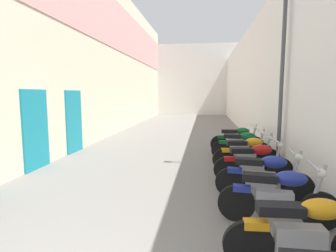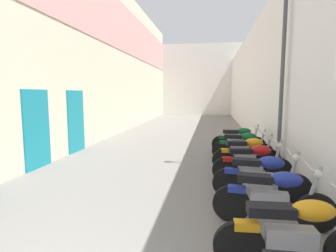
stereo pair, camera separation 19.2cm
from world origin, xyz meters
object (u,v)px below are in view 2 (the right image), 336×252
Objects in this scene: street_lamp at (279,66)px; motorcycle_fourth at (261,176)px; motorcycle_second at (296,233)px; motorcycle_seventh at (242,145)px; motorcycle_sixth at (247,153)px; motorcycle_fifth at (253,162)px; motorcycle_eighth at (239,139)px; motorcycle_third at (273,196)px.

motorcycle_fourth is at bearing -108.98° from street_lamp.
motorcycle_second is 5.31m from motorcycle_seventh.
motorcycle_sixth is at bearing 90.00° from motorcycle_fourth.
motorcycle_fourth is at bearing -90.00° from motorcycle_seventh.
motorcycle_eighth is (0.00, 3.19, 0.00)m from motorcycle_fifth.
street_lamp reaches higher than motorcycle_third.
motorcycle_fourth is at bearing -90.00° from motorcycle_sixth.
motorcycle_seventh is at bearing 90.00° from motorcycle_second.
motorcycle_eighth is (0.00, 2.20, 0.00)m from motorcycle_sixth.
motorcycle_fourth is 1.00× the size of motorcycle_sixth.
motorcycle_fourth and motorcycle_seventh have the same top height.
motorcycle_fifth is at bearing -126.64° from street_lamp.
motorcycle_fourth is 2.08m from motorcycle_sixth.
motorcycle_sixth is 0.39× the size of street_lamp.
motorcycle_seventh is at bearing 122.25° from street_lamp.
motorcycle_fifth is at bearing 90.00° from motorcycle_third.
street_lamp is at bearing -3.57° from motorcycle_sixth.
street_lamp reaches higher than motorcycle_seventh.
motorcycle_sixth is 2.38m from street_lamp.
motorcycle_sixth is (-0.00, 4.24, 0.00)m from motorcycle_second.
street_lamp is at bearing -72.69° from motorcycle_eighth.
motorcycle_second is 1.00× the size of motorcycle_sixth.
motorcycle_sixth is at bearing -90.00° from motorcycle_eighth.
motorcycle_sixth is (-0.00, 3.11, 0.00)m from motorcycle_third.
motorcycle_second is 1.00× the size of motorcycle_third.
motorcycle_third is at bearing -90.00° from motorcycle_sixth.
motorcycle_third is 2.12m from motorcycle_fifth.
motorcycle_fifth is 1.00× the size of motorcycle_eighth.
motorcycle_fourth is 3.15m from motorcycle_seventh.
motorcycle_third is 5.31m from motorcycle_eighth.
motorcycle_fourth is (-0.00, 1.03, 0.00)m from motorcycle_third.
motorcycle_second is at bearing -99.48° from street_lamp.
street_lamp reaches higher than motorcycle_fourth.
motorcycle_fifth and motorcycle_seventh have the same top height.
motorcycle_third is 4.17m from motorcycle_seventh.
motorcycle_fifth is at bearing 90.00° from motorcycle_second.
motorcycle_fourth is 1.00× the size of motorcycle_eighth.
motorcycle_fourth is (-0.00, 2.16, 0.00)m from motorcycle_second.
motorcycle_fifth is 3.19m from motorcycle_eighth.
motorcycle_second is at bearing -90.00° from motorcycle_eighth.
motorcycle_fourth is 0.39× the size of street_lamp.
street_lamp is (0.70, -0.04, 2.27)m from motorcycle_sixth.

